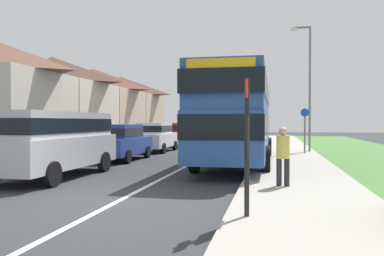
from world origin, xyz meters
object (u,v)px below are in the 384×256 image
(double_decker_bus, at_px, (238,114))
(parked_car_blue, at_px, (119,141))
(bus_stop_sign, at_px, (247,137))
(street_lamp_mid, at_px, (308,80))
(pedestrian_at_stop, at_px, (283,154))
(parked_van_silver, at_px, (54,138))
(parked_car_white, at_px, (156,136))
(cycle_route_sign, at_px, (305,129))
(parked_car_red, at_px, (178,133))

(double_decker_bus, height_order, parked_car_blue, double_decker_bus)
(double_decker_bus, height_order, bus_stop_sign, double_decker_bus)
(double_decker_bus, xyz_separation_m, street_lamp_mid, (3.40, 6.45, 2.00))
(double_decker_bus, xyz_separation_m, pedestrian_at_stop, (1.75, -6.18, -1.17))
(pedestrian_at_stop, xyz_separation_m, street_lamp_mid, (1.65, 12.62, 3.17))
(bus_stop_sign, height_order, street_lamp_mid, street_lamp_mid)
(parked_van_silver, distance_m, parked_car_white, 11.11)
(double_decker_bus, bearing_deg, bus_stop_sign, -83.89)
(bus_stop_sign, xyz_separation_m, cycle_route_sign, (2.12, 14.93, -0.11))
(double_decker_bus, xyz_separation_m, parked_car_red, (-5.42, 11.41, -1.21))
(double_decker_bus, distance_m, parked_van_silver, 7.60)
(parked_van_silver, bearing_deg, pedestrian_at_stop, -7.59)
(bus_stop_sign, height_order, cycle_route_sign, bus_stop_sign)
(parked_car_red, relative_size, cycle_route_sign, 1.71)
(parked_car_red, xyz_separation_m, pedestrian_at_stop, (7.17, -17.58, 0.04))
(double_decker_bus, height_order, pedestrian_at_stop, double_decker_bus)
(cycle_route_sign, bearing_deg, parked_van_silver, -129.37)
(parked_van_silver, height_order, parked_car_red, parked_van_silver)
(pedestrian_at_stop, relative_size, cycle_route_sign, 0.66)
(parked_car_red, distance_m, cycle_route_sign, 10.56)
(pedestrian_at_stop, relative_size, street_lamp_mid, 0.23)
(parked_car_red, height_order, street_lamp_mid, street_lamp_mid)
(parked_van_silver, distance_m, bus_stop_sign, 7.87)
(street_lamp_mid, bearing_deg, parked_car_red, 150.66)
(double_decker_bus, bearing_deg, parked_van_silver, -136.23)
(parked_car_white, height_order, cycle_route_sign, cycle_route_sign)
(parked_van_silver, bearing_deg, double_decker_bus, 43.77)
(parked_van_silver, relative_size, cycle_route_sign, 2.18)
(double_decker_bus, relative_size, parked_car_white, 2.60)
(parked_car_white, height_order, pedestrian_at_stop, parked_car_white)
(parked_car_white, relative_size, street_lamp_mid, 0.60)
(double_decker_bus, distance_m, street_lamp_mid, 7.56)
(parked_car_red, xyz_separation_m, street_lamp_mid, (8.82, -4.96, 3.21))
(parked_car_blue, distance_m, pedestrian_at_stop, 9.88)
(parked_car_blue, xyz_separation_m, cycle_route_sign, (8.70, 4.78, 0.50))
(cycle_route_sign, bearing_deg, double_decker_bus, -120.93)
(parked_van_silver, relative_size, parked_car_red, 1.27)
(parked_van_silver, height_order, cycle_route_sign, cycle_route_sign)
(parked_car_blue, bearing_deg, parked_car_red, 89.39)
(double_decker_bus, relative_size, bus_stop_sign, 4.30)
(cycle_route_sign, bearing_deg, bus_stop_sign, -98.08)
(parked_van_silver, distance_m, parked_car_red, 16.63)
(parked_car_red, height_order, bus_stop_sign, bus_stop_sign)
(double_decker_bus, bearing_deg, street_lamp_mid, 62.20)
(cycle_route_sign, bearing_deg, parked_car_blue, -151.21)
(double_decker_bus, relative_size, parked_car_red, 2.59)
(parked_car_white, relative_size, parked_car_red, 1.00)
(parked_car_blue, bearing_deg, cycle_route_sign, 28.79)
(parked_van_silver, height_order, street_lamp_mid, street_lamp_mid)
(street_lamp_mid, bearing_deg, double_decker_bus, -117.80)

